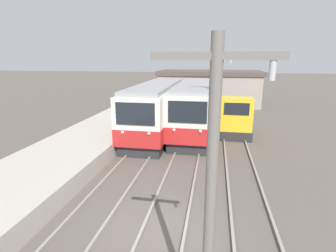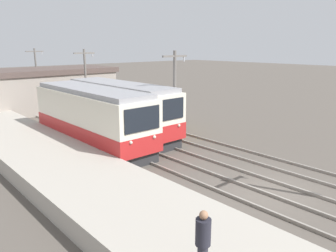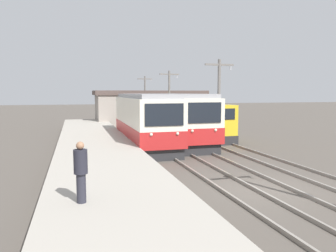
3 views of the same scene
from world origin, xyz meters
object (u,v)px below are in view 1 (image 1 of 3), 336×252
(commuter_train_left, at_px, (156,112))
(commuter_train_center, at_px, (194,111))
(shunting_locomotive, at_px, (234,118))
(catenary_mast_distant, at_px, (216,75))
(catenary_mast_mid, at_px, (215,99))
(catenary_mast_far, at_px, (215,82))
(catenary_mast_near, at_px, (211,200))

(commuter_train_left, distance_m, commuter_train_center, 2.97)
(shunting_locomotive, height_order, catenary_mast_distant, catenary_mast_distant)
(catenary_mast_mid, xyz_separation_m, catenary_mast_far, (0.00, 11.71, 0.00))
(commuter_train_left, height_order, catenary_mast_far, catenary_mast_far)
(catenary_mast_far, bearing_deg, commuter_train_center, -101.17)
(commuter_train_left, relative_size, catenary_mast_distant, 1.74)
(commuter_train_center, relative_size, catenary_mast_distant, 1.73)
(shunting_locomotive, xyz_separation_m, catenary_mast_mid, (-1.49, -4.42, 2.15))
(catenary_mast_near, height_order, catenary_mast_far, same)
(shunting_locomotive, relative_size, catenary_mast_distant, 0.81)
(catenary_mast_mid, bearing_deg, commuter_train_left, 144.43)
(catenary_mast_distant, bearing_deg, catenary_mast_far, -90.00)
(shunting_locomotive, bearing_deg, catenary_mast_distant, 94.49)
(shunting_locomotive, height_order, catenary_mast_far, catenary_mast_far)
(commuter_train_left, bearing_deg, catenary_mast_distant, 78.04)
(commuter_train_center, bearing_deg, commuter_train_left, -160.67)
(commuter_train_center, relative_size, catenary_mast_far, 1.73)
(catenary_mast_distant, bearing_deg, catenary_mast_mid, -90.00)
(commuter_train_center, distance_m, catenary_mast_near, 15.92)
(commuter_train_left, xyz_separation_m, shunting_locomotive, (5.80, 1.34, -0.57))
(catenary_mast_near, relative_size, catenary_mast_distant, 1.00)
(catenary_mast_near, distance_m, catenary_mast_distant, 35.12)
(catenary_mast_near, height_order, catenary_mast_mid, same)
(catenary_mast_near, distance_m, catenary_mast_mid, 11.71)
(catenary_mast_near, xyz_separation_m, catenary_mast_distant, (0.00, 35.12, 0.00))
(shunting_locomotive, distance_m, catenary_mast_mid, 5.13)
(catenary_mast_far, distance_m, catenary_mast_distant, 11.71)
(shunting_locomotive, distance_m, catenary_mast_near, 16.33)
(catenary_mast_far, bearing_deg, commuter_train_left, -116.54)
(catenary_mast_near, bearing_deg, commuter_train_center, 95.46)
(commuter_train_center, distance_m, catenary_mast_distant, 19.47)
(commuter_train_left, distance_m, catenary_mast_mid, 5.53)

